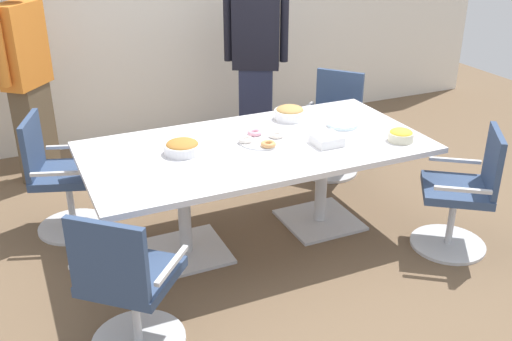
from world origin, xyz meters
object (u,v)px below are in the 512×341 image
(conference_table, at_px, (256,161))
(napkin_pile, at_px, (327,140))
(snack_bowl_chips_yellow, at_px, (401,135))
(snack_bowl_pretzels, at_px, (182,147))
(snack_bowl_cookies, at_px, (290,113))
(plate_stack, at_px, (343,124))
(person_standing_1, at_px, (256,59))
(office_chair_2, at_px, (60,181))
(office_chair_1, at_px, (332,129))
(office_chair_0, at_px, (463,197))
(office_chair_3, at_px, (128,290))
(donut_platter, at_px, (262,139))
(person_standing_0, at_px, (27,75))

(conference_table, distance_m, napkin_pile, 0.52)
(snack_bowl_chips_yellow, distance_m, napkin_pile, 0.54)
(snack_bowl_pretzels, height_order, snack_bowl_cookies, snack_bowl_cookies)
(napkin_pile, bearing_deg, plate_stack, 41.57)
(person_standing_1, relative_size, napkin_pile, 9.15)
(snack_bowl_pretzels, bearing_deg, office_chair_2, 139.92)
(conference_table, relative_size, office_chair_1, 2.64)
(office_chair_0, height_order, office_chair_2, same)
(office_chair_1, relative_size, snack_bowl_cookies, 3.74)
(office_chair_0, relative_size, plate_stack, 3.88)
(conference_table, height_order, office_chair_3, office_chair_3)
(donut_platter, distance_m, plate_stack, 0.69)
(office_chair_2, height_order, snack_bowl_chips_yellow, office_chair_2)
(office_chair_1, xyz_separation_m, napkin_pile, (-0.68, -1.02, 0.38))
(conference_table, bearing_deg, person_standing_1, 65.73)
(office_chair_1, distance_m, person_standing_0, 2.71)
(office_chair_1, height_order, donut_platter, office_chair_1)
(donut_platter, xyz_separation_m, plate_stack, (0.69, 0.03, -0.00))
(napkin_pile, bearing_deg, office_chair_3, -158.38)
(person_standing_1, bearing_deg, snack_bowl_cookies, 106.16)
(snack_bowl_cookies, bearing_deg, person_standing_0, 143.19)
(person_standing_1, relative_size, snack_bowl_cookies, 7.25)
(office_chair_2, xyz_separation_m, donut_platter, (1.35, -0.68, 0.36))
(office_chair_1, distance_m, office_chair_2, 2.42)
(snack_bowl_pretzels, bearing_deg, person_standing_0, 116.64)
(office_chair_3, bearing_deg, snack_bowl_chips_yellow, 54.00)
(office_chair_2, height_order, office_chair_3, same)
(donut_platter, xyz_separation_m, napkin_pile, (0.40, -0.24, 0.02))
(office_chair_0, xyz_separation_m, person_standing_1, (-0.57, 2.29, 0.52))
(office_chair_0, relative_size, office_chair_3, 1.00)
(snack_bowl_pretzels, relative_size, napkin_pile, 1.29)
(office_chair_0, distance_m, person_standing_0, 3.64)
(napkin_pile, bearing_deg, office_chair_2, 152.38)
(office_chair_3, bearing_deg, person_standing_0, 136.35)
(person_standing_0, bearing_deg, snack_bowl_cookies, 93.20)
(napkin_pile, bearing_deg, snack_bowl_cookies, 89.70)
(snack_bowl_pretzels, bearing_deg, snack_bowl_cookies, 17.43)
(person_standing_1, distance_m, snack_bowl_pretzels, 1.94)
(office_chair_1, xyz_separation_m, person_standing_0, (-2.49, 0.91, 0.56))
(office_chair_2, relative_size, office_chair_3, 1.00)
(snack_bowl_cookies, height_order, plate_stack, snack_bowl_cookies)
(office_chair_2, bearing_deg, person_standing_1, 131.95)
(person_standing_0, bearing_deg, office_chair_0, 86.94)
(conference_table, bearing_deg, office_chair_1, 35.83)
(conference_table, height_order, snack_bowl_pretzels, snack_bowl_pretzels)
(person_standing_1, relative_size, snack_bowl_pretzels, 7.10)
(office_chair_0, bearing_deg, snack_bowl_cookies, 72.02)
(person_standing_1, height_order, donut_platter, person_standing_1)
(office_chair_3, height_order, snack_bowl_pretzels, office_chair_3)
(office_chair_1, height_order, office_chair_3, same)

